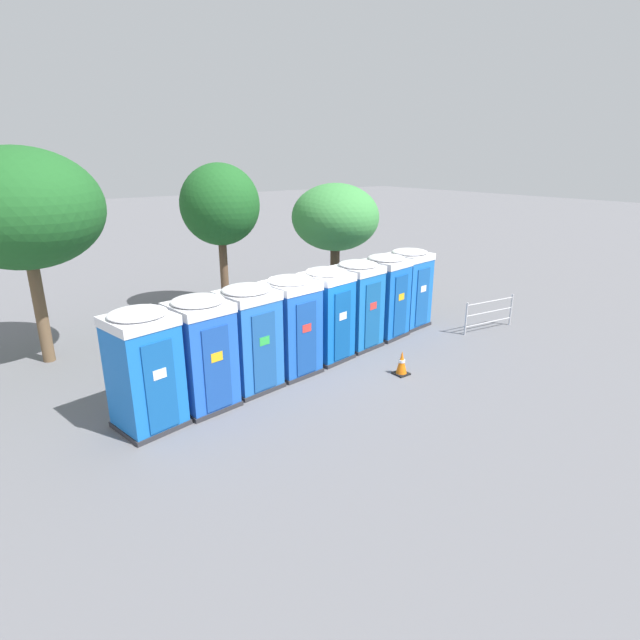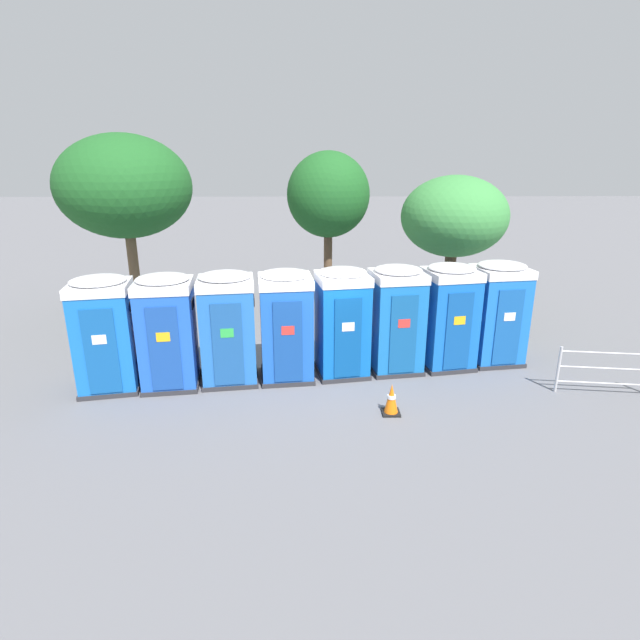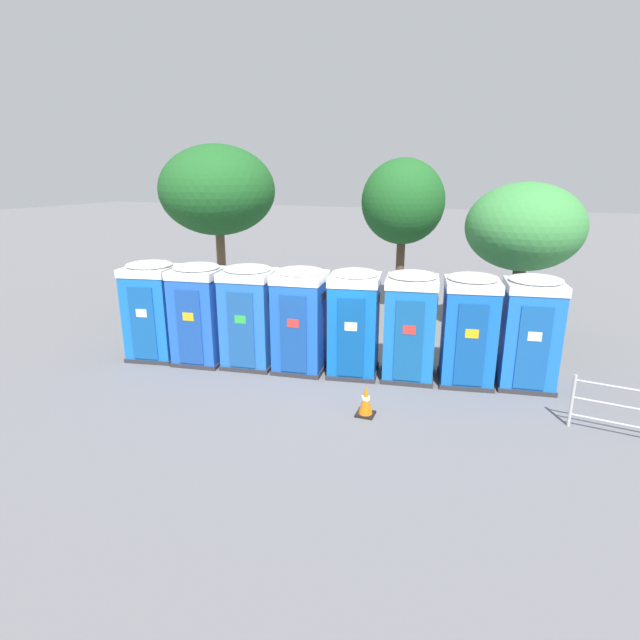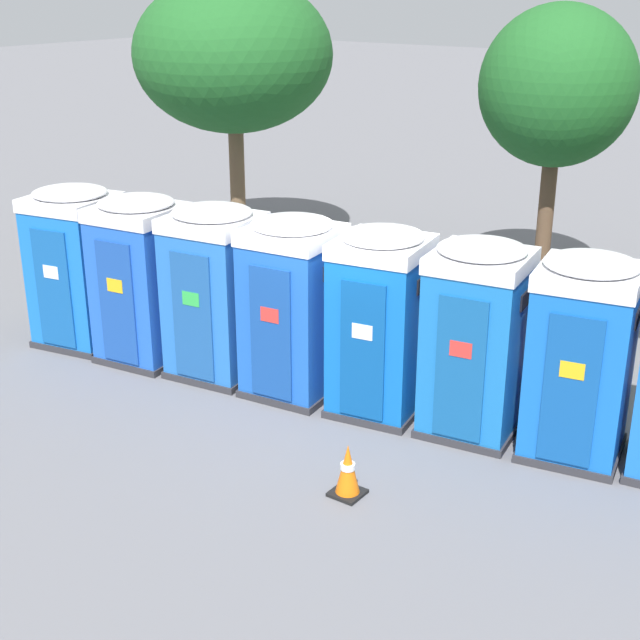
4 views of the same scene
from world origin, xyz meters
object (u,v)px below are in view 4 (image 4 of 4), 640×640
at_px(portapotty_6, 581,357).
at_px(street_tree_0, 233,55).
at_px(portapotty_5, 476,338).
at_px(portapotty_0, 77,266).
at_px(portapotty_1, 141,279).
at_px(traffic_cone, 348,471).
at_px(portapotty_2, 215,291).
at_px(portapotty_3, 293,306).
at_px(portapotty_4, 380,321).
at_px(street_tree_2, 557,88).

xyz_separation_m(portapotty_6, street_tree_0, (-8.79, 3.99, 2.80)).
bearing_deg(portapotty_5, portapotty_0, -171.74).
height_order(portapotty_1, traffic_cone, portapotty_1).
xyz_separation_m(portapotty_2, portapotty_3, (1.30, 0.15, 0.00)).
bearing_deg(portapotty_4, portapotty_1, -171.40).
relative_size(portapotty_0, portapotty_2, 1.00).
bearing_deg(street_tree_2, portapotty_4, -88.76).
relative_size(portapotty_3, street_tree_0, 0.45).
relative_size(portapotty_2, portapotty_5, 1.00).
xyz_separation_m(street_tree_0, street_tree_2, (6.09, 1.46, -0.35)).
xyz_separation_m(portapotty_2, portapotty_4, (2.58, 0.36, 0.00)).
relative_size(portapotty_2, portapotty_3, 1.00).
xyz_separation_m(portapotty_5, street_tree_2, (-1.41, 5.64, 2.45)).
bearing_deg(portapotty_6, portapotty_4, -171.09).
xyz_separation_m(portapotty_0, portapotty_4, (5.16, 0.72, 0.00)).
bearing_deg(portapotty_6, portapotty_0, -171.72).
relative_size(portapotty_1, portapotty_3, 1.00).
bearing_deg(portapotty_6, portapotty_2, -171.57).
distance_m(portapotty_0, portapotty_4, 5.21).
bearing_deg(portapotty_6, portapotty_1, -171.28).
bearing_deg(portapotty_2, portapotty_1, -170.12).
distance_m(portapotty_1, portapotty_6, 6.52).
distance_m(portapotty_3, portapotty_4, 1.30).
bearing_deg(traffic_cone, street_tree_2, 97.19).
relative_size(portapotty_6, street_tree_0, 0.45).
bearing_deg(portapotty_3, portapotty_0, -172.51).
distance_m(portapotty_3, street_tree_0, 7.30).
xyz_separation_m(portapotty_3, traffic_cone, (2.15, -1.82, -0.97)).
distance_m(portapotty_1, traffic_cone, 5.05).
distance_m(portapotty_6, traffic_cone, 3.13).
height_order(portapotty_4, street_tree_2, street_tree_2).
bearing_deg(portapotty_4, portapotty_0, -172.04).
bearing_deg(portapotty_1, street_tree_2, 59.84).
bearing_deg(portapotty_3, portapotty_2, -173.47).
relative_size(portapotty_4, portapotty_5, 1.00).
xyz_separation_m(portapotty_2, street_tree_2, (2.46, 6.21, 2.45)).
distance_m(portapotty_1, portapotty_2, 1.30).
relative_size(portapotty_4, portapotty_6, 1.00).
height_order(portapotty_4, portapotty_6, same).
height_order(portapotty_6, traffic_cone, portapotty_6).
xyz_separation_m(portapotty_6, street_tree_2, (-2.70, 5.45, 2.45)).
xyz_separation_m(portapotty_5, traffic_cone, (-0.42, -2.25, -0.97)).
relative_size(portapotty_6, street_tree_2, 0.49).
relative_size(portapotty_2, portapotty_6, 1.00).
xyz_separation_m(portapotty_2, traffic_cone, (3.45, -1.68, -0.97)).
xyz_separation_m(portapotty_4, portapotty_5, (1.29, 0.21, -0.00)).
height_order(portapotty_5, portapotty_6, same).
xyz_separation_m(street_tree_0, traffic_cone, (7.08, -6.43, -3.77)).
relative_size(portapotty_5, street_tree_0, 0.45).
distance_m(portapotty_4, street_tree_0, 8.11).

